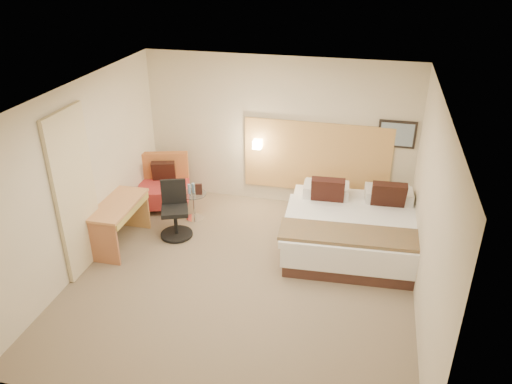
% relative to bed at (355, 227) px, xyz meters
% --- Properties ---
extents(floor, '(4.80, 5.00, 0.02)m').
position_rel_bed_xyz_m(floor, '(-1.51, -1.22, -0.36)').
color(floor, '#786650').
rests_on(floor, ground).
extents(ceiling, '(4.80, 5.00, 0.02)m').
position_rel_bed_xyz_m(ceiling, '(-1.51, -1.22, 2.36)').
color(ceiling, silver).
rests_on(ceiling, floor).
extents(wall_back, '(4.80, 0.02, 2.70)m').
position_rel_bed_xyz_m(wall_back, '(-1.51, 1.29, 1.00)').
color(wall_back, beige).
rests_on(wall_back, floor).
extents(wall_front, '(4.80, 0.02, 2.70)m').
position_rel_bed_xyz_m(wall_front, '(-1.51, -3.73, 1.00)').
color(wall_front, beige).
rests_on(wall_front, floor).
extents(wall_left, '(0.02, 5.00, 2.70)m').
position_rel_bed_xyz_m(wall_left, '(-3.92, -1.22, 1.00)').
color(wall_left, beige).
rests_on(wall_left, floor).
extents(wall_right, '(0.02, 5.00, 2.70)m').
position_rel_bed_xyz_m(wall_right, '(0.90, -1.22, 1.00)').
color(wall_right, beige).
rests_on(wall_right, floor).
extents(headboard_panel, '(2.60, 0.04, 1.30)m').
position_rel_bed_xyz_m(headboard_panel, '(-0.81, 1.25, 0.60)').
color(headboard_panel, tan).
rests_on(headboard_panel, wall_back).
extents(art_frame, '(0.62, 0.03, 0.47)m').
position_rel_bed_xyz_m(art_frame, '(0.51, 1.26, 1.15)').
color(art_frame, black).
rests_on(art_frame, wall_back).
extents(art_canvas, '(0.54, 0.01, 0.39)m').
position_rel_bed_xyz_m(art_canvas, '(0.51, 1.24, 1.15)').
color(art_canvas, '#768EA3').
rests_on(art_canvas, wall_back).
extents(lamp_arm, '(0.02, 0.12, 0.02)m').
position_rel_bed_xyz_m(lamp_arm, '(-1.86, 1.20, 0.80)').
color(lamp_arm, silver).
rests_on(lamp_arm, wall_back).
extents(lamp_shade, '(0.15, 0.15, 0.15)m').
position_rel_bed_xyz_m(lamp_shade, '(-1.86, 1.14, 0.80)').
color(lamp_shade, '#FFEDC6').
rests_on(lamp_shade, wall_back).
extents(curtain, '(0.06, 0.90, 2.42)m').
position_rel_bed_xyz_m(curtain, '(-3.87, -1.47, 0.87)').
color(curtain, beige).
rests_on(curtain, wall_left).
extents(bottle_a, '(0.07, 0.07, 0.18)m').
position_rel_bed_xyz_m(bottle_a, '(-2.84, 0.23, 0.24)').
color(bottle_a, '#84A7CD').
rests_on(bottle_a, side_table).
extents(bottle_b, '(0.07, 0.07, 0.18)m').
position_rel_bed_xyz_m(bottle_b, '(-2.79, 0.28, 0.24)').
color(bottle_b, '#81ACC7').
rests_on(bottle_b, side_table).
extents(menu_folder, '(0.12, 0.07, 0.20)m').
position_rel_bed_xyz_m(menu_folder, '(-2.68, 0.24, 0.25)').
color(menu_folder, black).
rests_on(menu_folder, side_table).
extents(bed, '(2.28, 2.23, 1.06)m').
position_rel_bed_xyz_m(bed, '(0.00, 0.00, 0.00)').
color(bed, '#402620').
rests_on(bed, floor).
extents(lounge_chair, '(1.07, 1.00, 0.94)m').
position_rel_bed_xyz_m(lounge_chair, '(-3.49, 0.62, 0.03)').
color(lounge_chair, '#A0894B').
rests_on(lounge_chair, floor).
extents(side_table, '(0.55, 0.55, 0.49)m').
position_rel_bed_xyz_m(side_table, '(-2.78, 0.24, -0.07)').
color(side_table, white).
rests_on(side_table, floor).
extents(desk, '(0.56, 1.19, 0.74)m').
position_rel_bed_xyz_m(desk, '(-3.62, -0.80, 0.24)').
color(desk, tan).
rests_on(desk, floor).
extents(desk_chair, '(0.69, 0.69, 0.94)m').
position_rel_bed_xyz_m(desk_chair, '(-2.90, -0.33, 0.04)').
color(desk_chair, black).
rests_on(desk_chair, floor).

